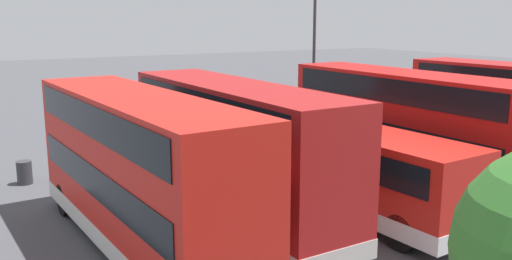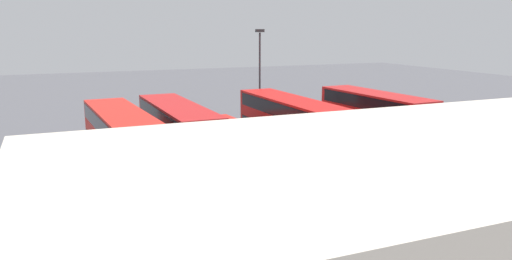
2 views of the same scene
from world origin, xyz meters
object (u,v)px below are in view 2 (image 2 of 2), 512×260
Objects in this scene: bus_single_deck_second at (334,136)px; lamp_post_tall at (260,77)px; bus_single_deck_fourth at (240,149)px; box_truck_blue at (437,123)px; bus_double_decker_fifth at (178,138)px; car_hatchback_silver at (277,118)px; bus_double_decker_near_end at (375,121)px; bus_double_decker_third at (289,129)px; waste_bin_yellow at (78,150)px; bus_double_decker_sixth at (122,147)px.

lamp_post_tall is at bearing -74.01° from bus_single_deck_second.
bus_single_deck_second is at bearing -174.34° from bus_single_deck_fourth.
bus_double_decker_fifth is at bearing 1.37° from box_truck_blue.
car_hatchback_silver is (-1.55, -12.71, -0.92)m from bus_single_deck_second.
bus_single_deck_second is (3.52, 0.10, -0.82)m from bus_double_decker_near_end.
bus_double_decker_third is 13.79m from car_hatchback_silver.
bus_double_decker_third is at bearing 81.06° from lamp_post_tall.
bus_double_decker_third is 1.25× the size of lamp_post_tall.
bus_single_deck_second is at bearing 178.95° from bus_double_decker_fifth.
bus_single_deck_fourth is (3.89, 0.76, -0.83)m from bus_double_decker_third.
box_truck_blue reaches higher than bus_single_deck_fourth.
bus_single_deck_second reaches higher than car_hatchback_silver.
waste_bin_yellow is at bearing -24.98° from bus_single_deck_second.
waste_bin_yellow is at bearing -14.84° from box_truck_blue.
box_truck_blue is at bearing -175.93° from bus_single_deck_second.
bus_single_deck_second is 7.48m from bus_single_deck_fourth.
lamp_post_tall reaches higher than car_hatchback_silver.
bus_double_decker_third is 1.06× the size of bus_single_deck_fourth.
bus_single_deck_fourth is at bearing 179.86° from bus_double_decker_sixth.
lamp_post_tall is (-12.49, -8.73, 2.79)m from bus_double_decker_sixth.
bus_double_decker_near_end reaches higher than bus_single_deck_second.
bus_single_deck_second is 1.11× the size of bus_single_deck_fourth.
car_hatchback_silver is (8.51, -11.99, -1.01)m from box_truck_blue.
bus_double_decker_fifth is at bearing -165.48° from bus_double_decker_sixth.
bus_single_deck_fourth is 11.26× the size of waste_bin_yellow.
bus_double_decker_near_end and bus_double_decker_sixth have the same top height.
bus_double_decker_third is 4.05m from bus_single_deck_fourth.
waste_bin_yellow is at bearing -30.51° from bus_double_decker_third.
bus_single_deck_fourth is 12.76m from waste_bin_yellow.
car_hatchback_silver reaches higher than waste_bin_yellow.
bus_double_decker_fifth is 1.45× the size of box_truck_blue.
bus_double_decker_near_end is 0.98× the size of bus_single_deck_fourth.
bus_double_decker_third is 13.66m from box_truck_blue.
bus_double_decker_near_end is 1.15× the size of lamp_post_tall.
lamp_post_tall is at bearing -120.48° from bus_single_deck_fourth.
bus_double_decker_fifth is at bearing -1.05° from bus_single_deck_second.
bus_double_decker_near_end is 18.33m from bus_double_decker_sixth.
car_hatchback_silver is at bearing -135.61° from bus_double_decker_fifth.
bus_double_decker_third and bus_double_decker_fifth have the same top height.
bus_double_decker_near_end reaches higher than box_truck_blue.
bus_single_deck_second and bus_single_deck_fourth have the same top height.
bus_double_decker_sixth is 2.49× the size of car_hatchback_silver.
bus_double_decker_sixth is (18.31, 0.82, 0.00)m from bus_double_decker_near_end.
lamp_post_tall reaches higher than bus_single_deck_second.
waste_bin_yellow is (13.27, -7.82, -1.97)m from bus_double_decker_third.
bus_double_decker_fifth is at bearing -1.40° from bus_double_decker_third.
bus_double_decker_sixth is (11.24, 0.74, -0.00)m from bus_double_decker_third.
lamp_post_tall reaches higher than bus_double_decker_third.
bus_double_decker_sixth is at bearing 3.76° from bus_double_decker_third.
box_truck_blue reaches higher than car_hatchback_silver.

